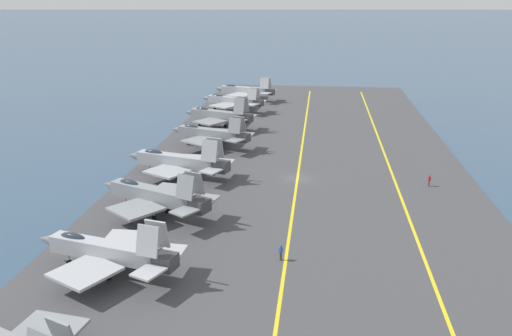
{
  "coord_description": "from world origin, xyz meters",
  "views": [
    {
      "loc": [
        -77.69,
        -2.96,
        26.95
      ],
      "look_at": [
        -3.4,
        5.92,
        2.9
      ],
      "focal_mm": 38.0,
      "sensor_mm": 36.0,
      "label": 1
    }
  ],
  "objects_px": {
    "parked_jet_fifth": "(210,134)",
    "parked_jet_eighth": "(245,90)",
    "parked_jet_sixth": "(218,115)",
    "crew_blue_vest": "(281,252)",
    "parked_jet_fourth": "(178,161)",
    "crew_red_vest": "(429,180)",
    "parked_jet_third": "(154,195)",
    "parked_jet_seventh": "(233,101)",
    "parked_jet_second": "(107,251)"
  },
  "relations": [
    {
      "from": "parked_jet_second",
      "to": "crew_red_vest",
      "type": "distance_m",
      "value": 47.39
    },
    {
      "from": "parked_jet_sixth",
      "to": "parked_jet_seventh",
      "type": "xyz_separation_m",
      "value": [
        17.35,
        -0.21,
        -0.24
      ]
    },
    {
      "from": "parked_jet_seventh",
      "to": "crew_red_vest",
      "type": "distance_m",
      "value": 60.97
    },
    {
      "from": "parked_jet_eighth",
      "to": "crew_red_vest",
      "type": "height_order",
      "value": "parked_jet_eighth"
    },
    {
      "from": "parked_jet_seventh",
      "to": "parked_jet_eighth",
      "type": "bearing_deg",
      "value": -4.01
    },
    {
      "from": "parked_jet_sixth",
      "to": "parked_jet_eighth",
      "type": "bearing_deg",
      "value": -2.18
    },
    {
      "from": "parked_jet_sixth",
      "to": "parked_jet_fourth",
      "type": "bearing_deg",
      "value": 179.24
    },
    {
      "from": "crew_blue_vest",
      "to": "parked_jet_eighth",
      "type": "bearing_deg",
      "value": 10.29
    },
    {
      "from": "parked_jet_fourth",
      "to": "parked_jet_seventh",
      "type": "height_order",
      "value": "parked_jet_fourth"
    },
    {
      "from": "parked_jet_third",
      "to": "parked_jet_sixth",
      "type": "bearing_deg",
      "value": 0.73
    },
    {
      "from": "parked_jet_eighth",
      "to": "crew_red_vest",
      "type": "relative_size",
      "value": 9.58
    },
    {
      "from": "parked_jet_third",
      "to": "crew_blue_vest",
      "type": "relative_size",
      "value": 9.55
    },
    {
      "from": "parked_jet_third",
      "to": "crew_red_vest",
      "type": "bearing_deg",
      "value": -67.24
    },
    {
      "from": "parked_jet_fourth",
      "to": "parked_jet_third",
      "type": "bearing_deg",
      "value": -176.24
    },
    {
      "from": "parked_jet_fourth",
      "to": "crew_red_vest",
      "type": "bearing_deg",
      "value": -90.25
    },
    {
      "from": "parked_jet_fourth",
      "to": "parked_jet_seventh",
      "type": "relative_size",
      "value": 1.06
    },
    {
      "from": "parked_jet_fifth",
      "to": "parked_jet_eighth",
      "type": "bearing_deg",
      "value": 0.15
    },
    {
      "from": "parked_jet_seventh",
      "to": "crew_red_vest",
      "type": "bearing_deg",
      "value": -143.1
    },
    {
      "from": "parked_jet_eighth",
      "to": "crew_red_vest",
      "type": "xyz_separation_m",
      "value": [
        -62.8,
        -35.61,
        -1.69
      ]
    },
    {
      "from": "parked_jet_eighth",
      "to": "crew_blue_vest",
      "type": "relative_size",
      "value": 9.59
    },
    {
      "from": "parked_jet_seventh",
      "to": "crew_blue_vest",
      "type": "distance_m",
      "value": 76.08
    },
    {
      "from": "parked_jet_seventh",
      "to": "parked_jet_eighth",
      "type": "xyz_separation_m",
      "value": [
        14.06,
        -0.99,
        0.09
      ]
    },
    {
      "from": "parked_jet_sixth",
      "to": "parked_jet_seventh",
      "type": "distance_m",
      "value": 17.35
    },
    {
      "from": "parked_jet_seventh",
      "to": "crew_red_vest",
      "type": "height_order",
      "value": "parked_jet_seventh"
    },
    {
      "from": "parked_jet_seventh",
      "to": "parked_jet_eighth",
      "type": "distance_m",
      "value": 14.09
    },
    {
      "from": "parked_jet_sixth",
      "to": "crew_red_vest",
      "type": "xyz_separation_m",
      "value": [
        -31.39,
        -36.8,
        -1.84
      ]
    },
    {
      "from": "parked_jet_sixth",
      "to": "crew_red_vest",
      "type": "relative_size",
      "value": 9.18
    },
    {
      "from": "parked_jet_fourth",
      "to": "parked_jet_eighth",
      "type": "height_order",
      "value": "parked_jet_fourth"
    },
    {
      "from": "parked_jet_fifth",
      "to": "parked_jet_seventh",
      "type": "xyz_separation_m",
      "value": [
        32.25,
        1.11,
        -0.11
      ]
    },
    {
      "from": "parked_jet_second",
      "to": "parked_jet_seventh",
      "type": "height_order",
      "value": "parked_jet_second"
    },
    {
      "from": "parked_jet_fourth",
      "to": "parked_jet_eighth",
      "type": "relative_size",
      "value": 1.05
    },
    {
      "from": "parked_jet_eighth",
      "to": "parked_jet_second",
      "type": "bearing_deg",
      "value": 179.48
    },
    {
      "from": "parked_jet_third",
      "to": "parked_jet_sixth",
      "type": "distance_m",
      "value": 46.59
    },
    {
      "from": "parked_jet_second",
      "to": "parked_jet_seventh",
      "type": "distance_m",
      "value": 79.0
    },
    {
      "from": "parked_jet_fourth",
      "to": "parked_jet_sixth",
      "type": "relative_size",
      "value": 1.09
    },
    {
      "from": "parked_jet_second",
      "to": "crew_red_vest",
      "type": "bearing_deg",
      "value": -50.3
    },
    {
      "from": "parked_jet_fourth",
      "to": "parked_jet_seventh",
      "type": "xyz_separation_m",
      "value": [
        48.58,
        -0.62,
        0.14
      ]
    },
    {
      "from": "parked_jet_fourth",
      "to": "crew_red_vest",
      "type": "height_order",
      "value": "parked_jet_fourth"
    },
    {
      "from": "parked_jet_sixth",
      "to": "crew_blue_vest",
      "type": "bearing_deg",
      "value": -163.14
    },
    {
      "from": "parked_jet_third",
      "to": "parked_jet_seventh",
      "type": "bearing_deg",
      "value": 0.34
    },
    {
      "from": "parked_jet_second",
      "to": "parked_jet_third",
      "type": "xyz_separation_m",
      "value": [
        15.06,
        -0.24,
        0.21
      ]
    },
    {
      "from": "parked_jet_sixth",
      "to": "crew_blue_vest",
      "type": "xyz_separation_m",
      "value": [
        -56.79,
        -17.21,
        -1.84
      ]
    },
    {
      "from": "parked_jet_fifth",
      "to": "crew_blue_vest",
      "type": "height_order",
      "value": "parked_jet_fifth"
    },
    {
      "from": "parked_jet_second",
      "to": "parked_jet_third",
      "type": "height_order",
      "value": "parked_jet_third"
    },
    {
      "from": "parked_jet_fifth",
      "to": "parked_jet_seventh",
      "type": "relative_size",
      "value": 0.99
    },
    {
      "from": "parked_jet_second",
      "to": "parked_jet_sixth",
      "type": "relative_size",
      "value": 1.0
    },
    {
      "from": "crew_red_vest",
      "to": "parked_jet_seventh",
      "type": "bearing_deg",
      "value": 36.9
    },
    {
      "from": "parked_jet_seventh",
      "to": "crew_blue_vest",
      "type": "relative_size",
      "value": 9.44
    },
    {
      "from": "parked_jet_seventh",
      "to": "crew_blue_vest",
      "type": "xyz_separation_m",
      "value": [
        -74.14,
        -17.0,
        -1.6
      ]
    },
    {
      "from": "parked_jet_fifth",
      "to": "parked_jet_sixth",
      "type": "xyz_separation_m",
      "value": [
        14.9,
        1.32,
        0.12
      ]
    }
  ]
}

